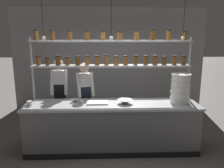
{
  "coord_description": "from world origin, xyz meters",
  "views": [
    {
      "loc": [
        -0.14,
        -3.95,
        2.15
      ],
      "look_at": [
        0.01,
        0.2,
        1.26
      ],
      "focal_mm": 35.0,
      "sensor_mm": 36.0,
      "label": 1
    }
  ],
  "objects": [
    {
      "name": "pendant_light_row",
      "position": [
        0.02,
        0.0,
        2.19
      ],
      "size": [
        2.55,
        0.07,
        0.83
      ],
      "color": "black"
    },
    {
      "name": "prep_bowl_center_front",
      "position": [
        -0.71,
        0.18,
        0.94
      ],
      "size": [
        0.16,
        0.16,
        0.04
      ],
      "color": "silver",
      "rests_on": "prep_counter"
    },
    {
      "name": "prep_counter",
      "position": [
        0.0,
        -0.0,
        0.46
      ],
      "size": [
        3.27,
        0.76,
        0.92
      ],
      "color": "slate",
      "rests_on": "ground_plane"
    },
    {
      "name": "container_stack",
      "position": [
        1.3,
        0.03,
        1.2
      ],
      "size": [
        0.37,
        0.37,
        0.56
      ],
      "color": "white",
      "rests_on": "prep_counter"
    },
    {
      "name": "chef_left",
      "position": [
        -1.11,
        0.65,
        0.98
      ],
      "size": [
        0.37,
        0.3,
        1.7
      ],
      "rotation": [
        0.0,
        0.0,
        0.06
      ],
      "color": "black",
      "rests_on": "ground_plane"
    },
    {
      "name": "ground_plane",
      "position": [
        0.0,
        0.0,
        0.0
      ],
      "size": [
        40.0,
        40.0,
        0.0
      ],
      "primitive_type": "plane",
      "color": "slate"
    },
    {
      "name": "prep_bowl_near_left",
      "position": [
        0.25,
        0.0,
        0.96
      ],
      "size": [
        0.29,
        0.29,
        0.08
      ],
      "color": "#B2B7BC",
      "rests_on": "prep_counter"
    },
    {
      "name": "back_wall",
      "position": [
        0.0,
        2.59,
        1.49
      ],
      "size": [
        5.67,
        0.12,
        2.98
      ],
      "primitive_type": "cube",
      "color": "#939399",
      "rests_on": "ground_plane"
    },
    {
      "name": "chef_center",
      "position": [
        -0.56,
        0.61,
        0.93
      ],
      "size": [
        0.41,
        0.35,
        1.63
      ],
      "rotation": [
        0.0,
        0.0,
        0.3
      ],
      "color": "black",
      "rests_on": "ground_plane"
    },
    {
      "name": "serving_cup_front",
      "position": [
        -0.59,
        -0.0,
        0.96
      ],
      "size": [
        0.07,
        0.07,
        0.08
      ],
      "color": "#B2B7BC",
      "rests_on": "prep_counter"
    },
    {
      "name": "spice_shelf_unit",
      "position": [
        0.02,
        0.33,
        1.8
      ],
      "size": [
        3.15,
        0.28,
        2.3
      ],
      "color": "#ADAFB5",
      "rests_on": "ground_plane"
    },
    {
      "name": "serving_cup_by_board",
      "position": [
        -1.52,
        -0.07,
        0.96
      ],
      "size": [
        0.09,
        0.09,
        0.09
      ],
      "color": "silver",
      "rests_on": "prep_counter"
    },
    {
      "name": "cutting_board",
      "position": [
        -0.28,
        0.05,
        0.93
      ],
      "size": [
        0.4,
        0.26,
        0.02
      ],
      "color": "silver",
      "rests_on": "prep_counter"
    }
  ]
}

